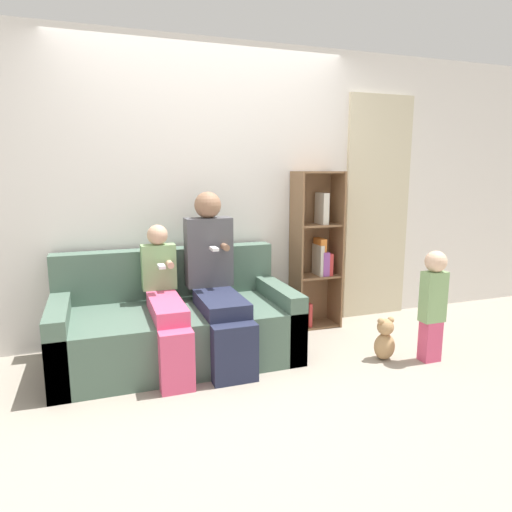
% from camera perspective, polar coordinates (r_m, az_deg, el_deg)
% --- Properties ---
extents(ground_plane, '(14.00, 14.00, 0.00)m').
position_cam_1_polar(ground_plane, '(3.36, -1.20, -15.22)').
color(ground_plane, '#9E9384').
extents(back_wall, '(10.00, 0.06, 2.55)m').
position_cam_1_polar(back_wall, '(4.05, -6.08, 7.91)').
color(back_wall, silver).
rests_on(back_wall, ground_plane).
extents(curtain_panel, '(0.70, 0.04, 2.18)m').
position_cam_1_polar(curtain_panel, '(4.72, 14.90, 5.74)').
color(curtain_panel, beige).
rests_on(curtain_panel, ground_plane).
extents(couch, '(1.81, 0.93, 0.83)m').
position_cam_1_polar(couch, '(3.68, -10.02, -8.43)').
color(couch, '#4C6656').
rests_on(couch, ground_plane).
extents(adult_seated, '(0.38, 0.88, 1.30)m').
position_cam_1_polar(adult_seated, '(3.55, -5.01, -2.53)').
color(adult_seated, '#232842').
rests_on(adult_seated, ground_plane).
extents(child_seated, '(0.27, 0.88, 1.05)m').
position_cam_1_polar(child_seated, '(3.44, -11.20, -5.52)').
color(child_seated, '#DB4C75').
rests_on(child_seated, ground_plane).
extents(toddler_standing, '(0.18, 0.16, 0.87)m').
position_cam_1_polar(toddler_standing, '(3.76, 21.25, -5.28)').
color(toddler_standing, '#DB4C75').
rests_on(toddler_standing, ground_plane).
extents(bookshelf, '(0.43, 0.28, 1.46)m').
position_cam_1_polar(bookshelf, '(4.32, 7.51, 0.55)').
color(bookshelf, brown).
rests_on(bookshelf, ground_plane).
extents(teddy_bear, '(0.17, 0.14, 0.34)m').
position_cam_1_polar(teddy_bear, '(3.76, 15.79, -10.04)').
color(teddy_bear, tan).
rests_on(teddy_bear, ground_plane).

